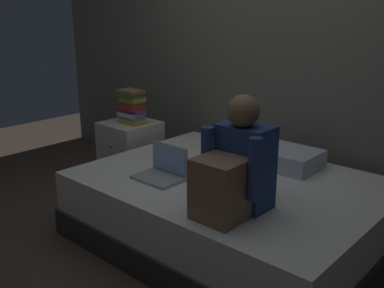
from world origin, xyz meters
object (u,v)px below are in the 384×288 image
Objects in this scene: bed at (230,210)px; nightstand at (131,154)px; laptop at (163,170)px; pillow at (280,156)px; book_stack at (131,107)px; person_sitting at (235,169)px.

nightstand reaches higher than bed.
pillow is at bearing 59.50° from laptop.
nightstand is 0.45m from book_stack.
pillow reaches higher than nightstand.
book_stack is (-1.36, -0.23, 0.21)m from pillow.
pillow is 1.89× the size of book_stack.
book_stack is (-1.58, 0.61, 0.03)m from person_sitting.
person_sitting is 1.17× the size of pillow.
nightstand is 2.02× the size of book_stack.
book_stack is at bearing 150.18° from laptop.
person_sitting reaches higher than laptop.
bed is 6.25× the size of laptop.
nightstand is at bearing 170.45° from book_stack.
pillow is at bearing 76.86° from bed.
laptop reaches higher than pillow.
nightstand is at bearing 150.98° from laptop.
nightstand is 1.79m from person_sitting.
person_sitting is (0.32, -0.39, 0.49)m from bed.
laptop is (-0.34, -0.31, 0.29)m from bed.
nightstand is 1.44m from pillow.
nightstand is at bearing 170.08° from bed.
person_sitting is 0.89m from pillow.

